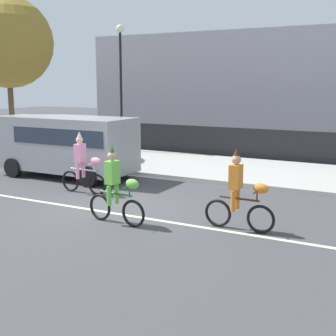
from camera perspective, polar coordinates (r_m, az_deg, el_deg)
The scene contains 10 objects.
ground_plane at distance 12.98m, azimuth -6.30°, elevation -4.83°, with size 80.00×80.00×0.00m, color #424244.
road_centre_line at distance 12.58m, azimuth -7.60°, elevation -5.33°, with size 36.00×0.14×0.01m, color beige.
sidewalk_curb at distance 18.54m, azimuth 5.14°, elevation 0.06°, with size 60.00×5.00×0.15m, color #ADAAA3.
fence_line at distance 21.11m, azimuth 8.28°, elevation 2.98°, with size 40.00×0.08×1.40m, color black.
parade_cyclist_pink at distance 14.59m, azimuth -10.29°, elevation 0.16°, with size 1.72×0.50×1.92m.
parade_cyclist_lime at distance 11.34m, azimuth -6.32°, elevation -2.68°, with size 1.72×0.50×1.92m.
parade_cyclist_orange at distance 10.91m, azimuth 8.77°, elevation -3.27°, with size 1.72×0.50×1.92m.
parked_van_grey at distance 17.18m, azimuth -12.03°, elevation 3.11°, with size 5.00×2.22×2.18m.
street_lamp_post at distance 22.54m, azimuth -5.79°, elevation 11.88°, with size 0.36×0.36×5.86m.
street_tree_far_corner at distance 22.05m, azimuth -18.98°, elevation 14.27°, with size 3.93×3.93×6.91m.
Camera 1 is at (7.15, -10.28, 3.41)m, focal length 50.00 mm.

